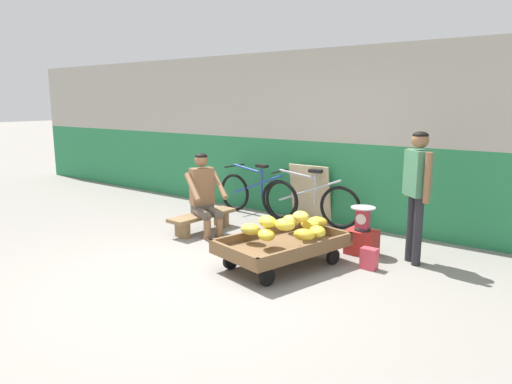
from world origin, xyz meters
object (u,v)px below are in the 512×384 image
object	(u,v)px
bicycle_far_left	(308,201)
sign_board	(310,193)
vendor_seated	(204,194)
banana_cart	(283,246)
shopping_bag	(369,258)
plastic_crate	(362,242)
bicycle_near_left	(257,194)
weighing_scale	(363,218)
low_bench	(203,218)
customer_adult	(417,183)

from	to	relation	value
bicycle_far_left	sign_board	world-z (taller)	sign_board
vendor_seated	banana_cart	bearing A→B (deg)	-15.84
bicycle_far_left	shopping_bag	world-z (taller)	bicycle_far_left
plastic_crate	bicycle_near_left	distance (m)	2.39
banana_cart	shopping_bag	distance (m)	0.98
vendor_seated	plastic_crate	xyz separation A→B (m)	(2.18, 0.50, -0.42)
shopping_bag	bicycle_near_left	bearing A→B (deg)	153.92
plastic_crate	bicycle_far_left	bearing A→B (deg)	146.74
weighing_scale	sign_board	world-z (taller)	sign_board
banana_cart	sign_board	size ratio (longest dim) A/B	1.79
vendor_seated	shopping_bag	world-z (taller)	vendor_seated
low_bench	weighing_scale	bearing A→B (deg)	11.65
customer_adult	plastic_crate	bearing A→B (deg)	-174.84
bicycle_far_left	shopping_bag	distance (m)	2.04
weighing_scale	bicycle_near_left	world-z (taller)	bicycle_near_left
weighing_scale	shopping_bag	bearing A→B (deg)	-56.06
low_bench	bicycle_far_left	xyz separation A→B (m)	(0.98, 1.30, 0.15)
banana_cart	plastic_crate	bearing A→B (deg)	61.95
bicycle_near_left	customer_adult	world-z (taller)	customer_adult
low_bench	bicycle_near_left	distance (m)	1.28
plastic_crate	weighing_scale	size ratio (longest dim) A/B	1.20
weighing_scale	banana_cart	bearing A→B (deg)	-118.08
bicycle_far_left	customer_adult	xyz separation A→B (m)	(1.89, -0.78, 0.60)
plastic_crate	customer_adult	distance (m)	1.01
banana_cart	sign_board	xyz separation A→B (m)	(-0.85, 2.01, 0.20)
banana_cart	bicycle_near_left	xyz separation A→B (m)	(-1.72, 1.77, 0.11)
shopping_bag	weighing_scale	bearing A→B (deg)	123.94
bicycle_near_left	sign_board	size ratio (longest dim) A/B	1.87
banana_cart	customer_adult	world-z (taller)	customer_adult
sign_board	shopping_bag	size ratio (longest dim) A/B	3.71
bicycle_far_left	banana_cart	bearing A→B (deg)	-67.34
sign_board	shopping_bag	distance (m)	2.25
shopping_bag	customer_adult	bearing A→B (deg)	57.11
plastic_crate	low_bench	bearing A→B (deg)	-168.33
weighing_scale	shopping_bag	world-z (taller)	weighing_scale
low_bench	shopping_bag	xyz separation A→B (m)	(2.55, 0.03, -0.08)
weighing_scale	sign_board	size ratio (longest dim) A/B	0.34
bicycle_near_left	vendor_seated	bearing A→B (deg)	-87.39
sign_board	vendor_seated	bearing A→B (deg)	-117.73
plastic_crate	weighing_scale	distance (m)	0.30
customer_adult	vendor_seated	bearing A→B (deg)	-168.69
banana_cart	low_bench	size ratio (longest dim) A/B	1.43
customer_adult	bicycle_near_left	bearing A→B (deg)	165.40
low_bench	plastic_crate	world-z (taller)	plastic_crate
vendor_seated	bicycle_far_left	world-z (taller)	vendor_seated
banana_cart	sign_board	bearing A→B (deg)	112.85
shopping_bag	low_bench	bearing A→B (deg)	-179.42
shopping_bag	bicycle_far_left	bearing A→B (deg)	140.89
low_bench	sign_board	bearing A→B (deg)	59.40
plastic_crate	bicycle_far_left	xyz separation A→B (m)	(-1.27, 0.84, 0.20)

